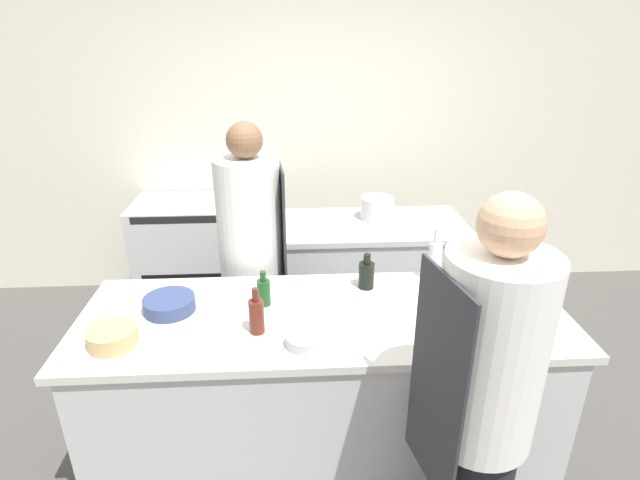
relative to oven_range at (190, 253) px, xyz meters
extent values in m
plane|color=#4C4947|center=(1.03, -1.78, -0.46)|extent=(16.00, 16.00, 0.00)
cube|color=silver|center=(1.03, 0.35, 0.94)|extent=(8.00, 0.06, 2.80)
cube|color=silver|center=(1.03, -1.78, -0.02)|extent=(2.33, 0.82, 0.88)
cube|color=silver|center=(1.03, -1.78, 0.45)|extent=(2.43, 0.85, 0.04)
cube|color=silver|center=(1.31, -0.57, -0.02)|extent=(1.60, 0.66, 0.88)
cube|color=silver|center=(1.31, -0.57, 0.45)|extent=(1.66, 0.68, 0.04)
cube|color=silver|center=(0.00, 0.00, 0.00)|extent=(0.84, 0.61, 0.92)
cube|color=black|center=(0.00, -0.29, -0.21)|extent=(0.67, 0.01, 0.32)
cube|color=black|center=(0.00, -0.29, 0.42)|extent=(0.72, 0.01, 0.06)
cylinder|color=white|center=(1.56, -2.49, 0.73)|extent=(0.38, 0.38, 0.75)
cube|color=#2D2D33|center=(1.37, -2.53, 0.63)|extent=(0.09, 0.36, 0.86)
sphere|color=tan|center=(1.56, -2.49, 1.22)|extent=(0.21, 0.21, 0.21)
cylinder|color=black|center=(0.62, -1.08, -0.05)|extent=(0.33, 0.33, 0.81)
cylinder|color=silver|center=(0.62, -1.08, 0.72)|extent=(0.39, 0.39, 0.74)
cube|color=#2D2D33|center=(0.82, -1.06, 0.61)|extent=(0.05, 0.37, 0.85)
sphere|color=brown|center=(0.62, -1.08, 1.19)|extent=(0.21, 0.21, 0.21)
cylinder|color=silver|center=(1.66, -1.45, 0.58)|extent=(0.07, 0.07, 0.22)
cylinder|color=silver|center=(1.66, -1.45, 0.73)|extent=(0.03, 0.03, 0.09)
cylinder|color=black|center=(1.27, -1.51, 0.54)|extent=(0.09, 0.09, 0.14)
cylinder|color=black|center=(1.27, -1.51, 0.64)|extent=(0.04, 0.04, 0.06)
cylinder|color=#5B2319|center=(0.70, -1.91, 0.55)|extent=(0.07, 0.07, 0.17)
cylinder|color=#5B2319|center=(0.70, -1.91, 0.66)|extent=(0.03, 0.03, 0.06)
cylinder|color=#19471E|center=(0.72, -1.66, 0.53)|extent=(0.07, 0.07, 0.14)
cylinder|color=#19471E|center=(0.72, -1.66, 0.63)|extent=(0.03, 0.03, 0.05)
cylinder|color=#B2A84C|center=(1.81, -1.53, 0.56)|extent=(0.07, 0.07, 0.19)
cylinder|color=#B2A84C|center=(1.81, -1.53, 0.69)|extent=(0.03, 0.03, 0.07)
cylinder|color=navy|center=(0.25, -1.70, 0.50)|extent=(0.26, 0.26, 0.07)
cylinder|color=#B7BABC|center=(1.76, -1.91, 0.50)|extent=(0.16, 0.16, 0.06)
cylinder|color=tan|center=(0.06, -1.98, 0.51)|extent=(0.22, 0.22, 0.08)
cylinder|color=#B7BABC|center=(0.92, -2.03, 0.49)|extent=(0.18, 0.18, 0.05)
cylinder|color=silver|center=(1.50, -0.47, 0.55)|extent=(0.24, 0.24, 0.16)
camera|label=1|loc=(0.88, -3.90, 1.80)|focal=28.00mm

